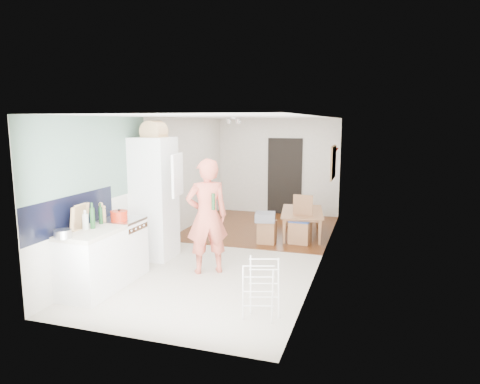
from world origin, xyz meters
The scene contains 32 objects.
room_shell centered at (0.00, 0.00, 1.25)m, with size 3.20×7.00×2.50m, color beige, non-canonical shape.
floor centered at (0.00, 0.00, 0.00)m, with size 3.20×7.00×0.01m, color beige.
wood_floor_overlay centered at (0.00, 1.85, 0.01)m, with size 3.20×3.30×0.01m, color #5B3213.
sage_wall_panel centered at (-1.59, -2.00, 1.85)m, with size 0.02×3.00×1.30m, color slate.
tile_splashback centered at (-1.59, -2.55, 1.15)m, with size 0.02×1.90×0.50m, color black.
doorway_recess centered at (0.20, 3.48, 1.00)m, with size 0.90×0.04×2.00m, color black.
base_cabinet centered at (-1.30, -2.55, 0.43)m, with size 0.60×0.90×0.86m, color white.
worktop centered at (-1.30, -2.55, 0.89)m, with size 0.62×0.92×0.06m, color beige.
range_cooker centered at (-1.30, -1.80, 0.44)m, with size 0.60×0.60×0.88m, color white.
cooker_top centered at (-1.30, -1.80, 0.90)m, with size 0.60×0.60×0.04m, color silver.
fridge_housing centered at (-1.27, -0.78, 1.07)m, with size 0.66×0.66×2.15m, color white.
fridge_door centered at (-0.66, -1.08, 1.55)m, with size 0.56×0.04×0.70m, color white.
fridge_interior centered at (-0.96, -0.78, 1.55)m, with size 0.02×0.52×0.66m, color white.
pinboard centered at (1.58, 1.90, 1.55)m, with size 0.03×0.90×0.70m, color tan.
pinboard_frame centered at (1.57, 1.90, 1.55)m, with size 0.01×0.94×0.74m, color #8E5C3A.
wall_sconce centered at (1.54, 2.55, 1.75)m, with size 0.18×0.18×0.16m, color maroon.
person centered at (-0.08, -1.24, 1.09)m, with size 0.80×0.52×2.19m, color #DB634E.
dining_table centered at (1.04, 1.46, 0.23)m, with size 1.30×0.72×0.46m, color #8E5C3A.
dining_chair centered at (1.07, 0.88, 0.48)m, with size 0.40×0.40×0.96m, color #8E5C3A, non-canonical shape.
stool centered at (0.43, 0.68, 0.23)m, with size 0.35×0.35×0.46m, color #8E5C3A, non-canonical shape.
grey_drape centered at (0.40, 0.64, 0.55)m, with size 0.39×0.39×0.18m, color gray.
drying_rack centered at (1.18, -2.60, 0.37)m, with size 0.38×0.35×0.75m, color white, non-canonical shape.
bread_bin centered at (-1.22, -0.79, 2.25)m, with size 0.39×0.37×0.20m, color tan, non-canonical shape.
red_casserole centered at (-1.26, -1.89, 1.00)m, with size 0.26×0.26×0.15m, color red.
steel_pan centered at (-1.40, -2.98, 0.98)m, with size 0.22×0.22×0.11m, color silver.
held_bottle centered at (0.07, -1.34, 1.19)m, with size 0.06×0.06×0.26m, color #1A431D.
bottle_a centered at (-1.34, -2.43, 1.07)m, with size 0.07×0.07×0.30m, color #1A431D.
bottle_b centered at (-1.39, -2.16, 1.05)m, with size 0.06×0.06×0.25m, color #1A431D.
bottle_c centered at (-1.42, -2.49, 1.03)m, with size 0.09×0.09×0.22m, color beige.
pepper_mill_front centered at (-1.43, -2.03, 1.02)m, with size 0.05×0.05×0.20m, color tan.
pepper_mill_back centered at (-1.45, -2.07, 1.04)m, with size 0.06×0.06×0.24m, color tan.
chopping_boards centered at (-1.45, -2.57, 1.11)m, with size 0.04×0.27×0.37m, color tan, non-canonical shape.
Camera 1 is at (2.43, -7.42, 2.41)m, focal length 32.00 mm.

